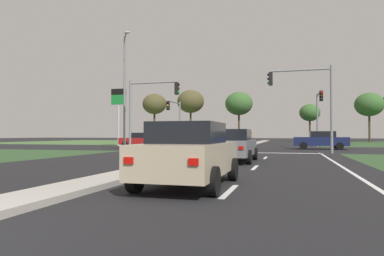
{
  "coord_description": "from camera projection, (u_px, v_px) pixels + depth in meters",
  "views": [
    {
      "loc": [
        4.85,
        -2.41,
        1.3
      ],
      "look_at": [
        -5.91,
        35.84,
        2.06
      ],
      "focal_mm": 32.77,
      "sensor_mm": 36.0,
      "label": 1
    }
  ],
  "objects": [
    {
      "name": "lane_dash_second",
      "position": [
        255.0,
        168.0,
        13.77
      ],
      "size": [
        0.14,
        2.0,
        0.01
      ],
      "primitive_type": "cube",
      "color": "silver",
      "rests_on": "ground"
    },
    {
      "name": "car_beige_fifth",
      "position": [
        189.0,
        154.0,
        8.84
      ],
      "size": [
        2.01,
        4.19,
        1.61
      ],
      "color": "#BCAD8E",
      "rests_on": "ground"
    },
    {
      "name": "traffic_signal_near_left",
      "position": [
        148.0,
        102.0,
        27.85
      ],
      "size": [
        4.3,
        0.32,
        5.67
      ],
      "color": "gray",
      "rests_on": "ground"
    },
    {
      "name": "lane_dash_near",
      "position": [
        229.0,
        191.0,
        8.0
      ],
      "size": [
        0.14,
        2.0,
        0.01
      ],
      "primitive_type": "cube",
      "color": "silver",
      "rests_on": "ground"
    },
    {
      "name": "stop_bar_near",
      "position": [
        275.0,
        153.0,
        24.72
      ],
      "size": [
        6.4,
        0.5,
        0.01
      ],
      "primitive_type": "cube",
      "color": "silver",
      "rests_on": "ground"
    },
    {
      "name": "crosswalk_bar_fifth",
      "position": [
        204.0,
        151.0,
        27.96
      ],
      "size": [
        0.7,
        2.8,
        0.01
      ],
      "primitive_type": "cube",
      "color": "silver",
      "rests_on": "ground"
    },
    {
      "name": "crosswalk_bar_fourth",
      "position": [
        190.0,
        151.0,
        28.28
      ],
      "size": [
        0.7,
        2.8,
        0.01
      ],
      "primitive_type": "cube",
      "color": "silver",
      "rests_on": "ground"
    },
    {
      "name": "edge_line_right",
      "position": [
        345.0,
        169.0,
        13.3
      ],
      "size": [
        0.14,
        24.0,
        0.01
      ],
      "primitive_type": "cube",
      "color": "silver",
      "rests_on": "ground"
    },
    {
      "name": "median_island_far",
      "position": [
        259.0,
        142.0,
        56.55
      ],
      "size": [
        1.2,
        36.0,
        0.14
      ],
      "primitive_type": "cube",
      "color": "#ADA89E",
      "rests_on": "ground"
    },
    {
      "name": "fuel_price_totem",
      "position": [
        119.0,
        104.0,
        40.45
      ],
      "size": [
        1.8,
        0.24,
        6.6
      ],
      "color": "silver",
      "rests_on": "ground"
    },
    {
      "name": "street_lamp_second",
      "position": [
        125.0,
        86.0,
        30.01
      ],
      "size": [
        1.37,
        1.8,
        9.82
      ],
      "color": "gray",
      "rests_on": "ground"
    },
    {
      "name": "lane_dash_third",
      "position": [
        265.0,
        158.0,
        19.55
      ],
      "size": [
        0.14,
        2.0,
        0.01
      ],
      "primitive_type": "cube",
      "color": "silver",
      "rests_on": "ground"
    },
    {
      "name": "crosswalk_bar_third",
      "position": [
        177.0,
        150.0,
        28.59
      ],
      "size": [
        0.7,
        2.8,
        0.01
      ],
      "primitive_type": "cube",
      "color": "silver",
      "rests_on": "ground"
    },
    {
      "name": "car_grey_fourth",
      "position": [
        233.0,
        145.0,
        16.86
      ],
      "size": [
        2.06,
        4.44,
        1.56
      ],
      "color": "slate",
      "rests_on": "ground"
    },
    {
      "name": "car_red_second",
      "position": [
        142.0,
        140.0,
        35.15
      ],
      "size": [
        4.24,
        2.06,
        1.49
      ],
      "rotation": [
        0.0,
        0.0,
        1.57
      ],
      "color": "#A31919",
      "rests_on": "ground"
    },
    {
      "name": "treeline_second",
      "position": [
        191.0,
        102.0,
        66.82
      ],
      "size": [
        5.12,
        5.12,
        9.81
      ],
      "color": "#423323",
      "rests_on": "ground"
    },
    {
      "name": "car_navy_third",
      "position": [
        321.0,
        140.0,
        31.08
      ],
      "size": [
        4.64,
        2.04,
        1.6
      ],
      "rotation": [
        0.0,
        0.0,
        1.57
      ],
      "color": "#161E47",
      "rests_on": "ground"
    },
    {
      "name": "treeline_fourth",
      "position": [
        310.0,
        113.0,
        66.1
      ],
      "size": [
        3.83,
        3.83,
        7.1
      ],
      "color": "#423323",
      "rests_on": "ground"
    },
    {
      "name": "treeline_near",
      "position": [
        154.0,
        104.0,
        69.11
      ],
      "size": [
        4.71,
        4.71,
        9.36
      ],
      "color": "#423323",
      "rests_on": "ground"
    },
    {
      "name": "traffic_signal_far_left",
      "position": [
        175.0,
        115.0,
        39.36
      ],
      "size": [
        0.32,
        4.45,
        5.15
      ],
      "color": "gray",
      "rests_on": "ground"
    },
    {
      "name": "grass_verge_far_left",
      "position": [
        115.0,
        142.0,
        62.97
      ],
      "size": [
        35.0,
        35.0,
        0.01
      ],
      "primitive_type": "cube",
      "color": "#476B38",
      "rests_on": "ground"
    },
    {
      "name": "crosswalk_bar_second",
      "position": [
        163.0,
        150.0,
        28.9
      ],
      "size": [
        0.7,
        2.8,
        0.01
      ],
      "primitive_type": "cube",
      "color": "silver",
      "rests_on": "ground"
    },
    {
      "name": "car_maroon_near",
      "position": [
        247.0,
        138.0,
        58.78
      ],
      "size": [
        2.05,
        4.48,
        1.51
      ],
      "rotation": [
        0.0,
        0.0,
        3.14
      ],
      "color": "maroon",
      "rests_on": "ground"
    },
    {
      "name": "median_island_near",
      "position": [
        166.0,
        165.0,
        14.2
      ],
      "size": [
        1.2,
        22.0,
        0.14
      ],
      "primitive_type": "cube",
      "color": "#ADA89E",
      "rests_on": "ground"
    },
    {
      "name": "treeline_fifth",
      "position": [
        369.0,
        105.0,
        59.02
      ],
      "size": [
        4.69,
        4.69,
        8.39
      ],
      "color": "#423323",
      "rests_on": "ground"
    },
    {
      "name": "traffic_signal_near_right",
      "position": [
        308.0,
        94.0,
        24.56
      ],
      "size": [
        4.44,
        0.32,
        6.11
      ],
      "color": "gray",
      "rests_on": "ground"
    },
    {
      "name": "ground_plane",
      "position": [
        236.0,
        149.0,
        32.48
      ],
      "size": [
        200.0,
        200.0,
        0.0
      ],
      "primitive_type": "plane",
      "color": "black"
    },
    {
      "name": "pedestrian_at_median",
      "position": [
        252.0,
        136.0,
        44.21
      ],
      "size": [
        0.34,
        0.34,
        1.71
      ],
      "rotation": [
        0.0,
        0.0,
        2.82
      ],
      "color": "#232833",
      "rests_on": "median_island_far"
    },
    {
      "name": "traffic_signal_far_right",
      "position": [
        319.0,
        108.0,
        34.99
      ],
      "size": [
        0.32,
        5.31,
        5.63
      ],
      "color": "gray",
      "rests_on": "ground"
    },
    {
      "name": "crosswalk_bar_near",
      "position": [
        151.0,
        150.0,
        29.21
      ],
      "size": [
        0.7,
        2.8,
        0.01
      ],
      "primitive_type": "cube",
      "color": "silver",
      "rests_on": "ground"
    },
    {
      "name": "treeline_third",
      "position": [
        239.0,
        104.0,
        69.23
      ],
      "size": [
        5.41,
        5.41,
        9.75
      ],
      "color": "#423323",
      "rests_on": "ground"
    }
  ]
}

